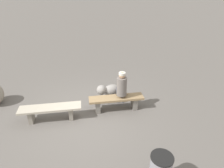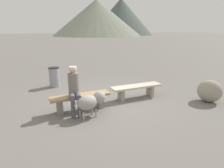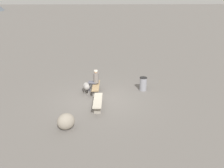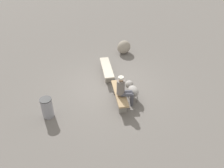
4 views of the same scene
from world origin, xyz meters
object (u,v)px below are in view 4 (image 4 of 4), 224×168
(bench_right, at_px, (120,95))
(seated_person, at_px, (123,89))
(bench_left, at_px, (107,69))
(trash_bin, at_px, (47,108))
(dog, at_px, (132,89))
(boulder, at_px, (124,47))

(bench_right, bearing_deg, seated_person, 28.98)
(bench_left, relative_size, trash_bin, 2.25)
(seated_person, bearing_deg, bench_left, -163.72)
(dog, relative_size, boulder, 1.20)
(bench_right, relative_size, seated_person, 1.32)
(bench_left, xyz_separation_m, trash_bin, (2.30, -2.68, 0.07))
(dog, bearing_deg, trash_bin, 87.06)
(seated_person, bearing_deg, bench_right, -142.81)
(dog, height_order, boulder, boulder)
(seated_person, relative_size, boulder, 1.73)
(trash_bin, distance_m, boulder, 5.87)
(bench_left, distance_m, boulder, 2.39)
(bench_right, distance_m, boulder, 4.20)
(boulder, bearing_deg, bench_left, -33.95)
(bench_right, xyz_separation_m, boulder, (-4.03, 1.20, 0.03))
(bench_left, height_order, dog, dog)
(bench_left, xyz_separation_m, seated_person, (2.23, 0.23, 0.42))
(seated_person, distance_m, boulder, 4.38)
(trash_bin, bearing_deg, bench_right, 95.27)
(seated_person, distance_m, trash_bin, 2.93)
(bench_right, height_order, trash_bin, trash_bin)
(bench_right, bearing_deg, trash_bin, -82.61)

